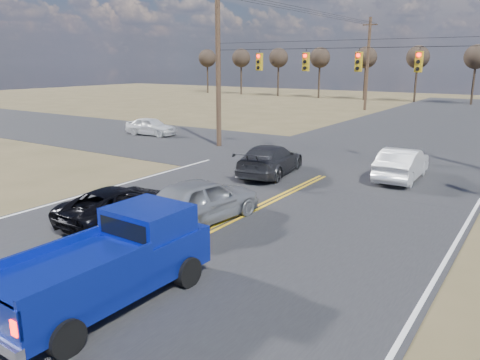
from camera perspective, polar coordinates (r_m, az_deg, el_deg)
The scene contains 12 objects.
ground at distance 11.88m, azimuth -19.24°, elevation -13.16°, with size 160.00×160.00×0.00m, color brown.
road_main at distance 19.09m, azimuth 5.17°, elevation -1.97°, with size 14.00×120.00×0.02m, color #28282B.
road_cross at distance 26.21m, azimuth 13.56°, elevation 2.15°, with size 120.00×12.00×0.02m, color #28282B.
signal_gantry at distance 25.30m, azimuth 15.16°, elevation 13.20°, with size 19.60×4.83×10.00m.
utility_poles at distance 24.73m, azimuth 13.45°, elevation 13.67°, with size 19.60×58.32×10.00m.
treeline at distance 34.24m, azimuth 19.52°, elevation 14.11°, with size 87.00×117.80×7.40m.
pickup_truck at distance 10.99m, azimuth -15.43°, elevation -9.68°, with size 2.18×5.26×1.96m.
silver_suv at distance 15.85m, azimuth -4.76°, elevation -2.43°, with size 1.83×4.56×1.55m, color gray.
black_suv at distance 16.33m, azimuth -14.34°, elevation -2.91°, with size 2.06×4.46×1.24m, color black.
white_car_queue at distance 22.79m, azimuth 19.14°, elevation 1.87°, with size 1.56×4.48×1.48m, color white.
dgrey_car_queue at distance 22.57m, azimuth 3.71°, elevation 2.49°, with size 2.03×5.00×1.45m, color #2D2D31.
cross_car_west at distance 35.34m, azimuth -10.79°, elevation 6.43°, with size 3.91×1.57×1.33m, color white.
Camera 1 is at (8.66, -6.16, 5.31)m, focal length 35.00 mm.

